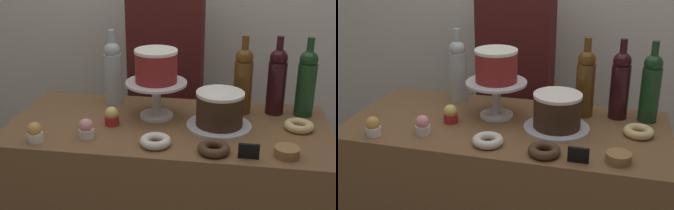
% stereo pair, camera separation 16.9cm
% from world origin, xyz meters
% --- Properties ---
extents(back_wall, '(6.00, 0.05, 2.60)m').
position_xyz_m(back_wall, '(0.00, 0.87, 1.30)').
color(back_wall, silver).
rests_on(back_wall, ground_plane).
extents(cake_stand_pedestal, '(0.25, 0.25, 0.15)m').
position_xyz_m(cake_stand_pedestal, '(-0.06, 0.07, 1.04)').
color(cake_stand_pedestal, silver).
rests_on(cake_stand_pedestal, display_counter).
extents(white_layer_cake, '(0.17, 0.17, 0.13)m').
position_xyz_m(white_layer_cake, '(-0.06, 0.07, 1.15)').
color(white_layer_cake, maroon).
rests_on(white_layer_cake, cake_stand_pedestal).
extents(silver_serving_platter, '(0.25, 0.25, 0.01)m').
position_xyz_m(silver_serving_platter, '(0.20, 0.01, 0.94)').
color(silver_serving_platter, silver).
rests_on(silver_serving_platter, display_counter).
extents(chocolate_round_cake, '(0.18, 0.18, 0.13)m').
position_xyz_m(chocolate_round_cake, '(0.20, 0.01, 1.01)').
color(chocolate_round_cake, '#3D2619').
rests_on(chocolate_round_cake, silver_serving_platter).
extents(wine_bottle_green, '(0.08, 0.08, 0.33)m').
position_xyz_m(wine_bottle_green, '(0.54, 0.18, 1.08)').
color(wine_bottle_green, '#193D1E').
rests_on(wine_bottle_green, display_counter).
extents(wine_bottle_clear, '(0.08, 0.08, 0.33)m').
position_xyz_m(wine_bottle_clear, '(-0.27, 0.20, 1.08)').
color(wine_bottle_clear, '#B2BCC1').
rests_on(wine_bottle_clear, display_counter).
extents(wine_bottle_dark_red, '(0.08, 0.08, 0.33)m').
position_xyz_m(wine_bottle_dark_red, '(0.42, 0.18, 1.08)').
color(wine_bottle_dark_red, black).
rests_on(wine_bottle_dark_red, display_counter).
extents(wine_bottle_amber, '(0.08, 0.08, 0.33)m').
position_xyz_m(wine_bottle_amber, '(0.29, 0.17, 1.08)').
color(wine_bottle_amber, '#5B3814').
rests_on(wine_bottle_amber, display_counter).
extents(cupcake_lemon, '(0.06, 0.06, 0.07)m').
position_xyz_m(cupcake_lemon, '(-0.22, -0.04, 0.97)').
color(cupcake_lemon, red).
rests_on(cupcake_lemon, display_counter).
extents(cupcake_caramel, '(0.06, 0.06, 0.07)m').
position_xyz_m(cupcake_caramel, '(-0.45, -0.23, 0.97)').
color(cupcake_caramel, white).
rests_on(cupcake_caramel, display_counter).
extents(cupcake_strawberry, '(0.06, 0.06, 0.07)m').
position_xyz_m(cupcake_strawberry, '(-0.28, -0.17, 0.97)').
color(cupcake_strawberry, white).
rests_on(cupcake_strawberry, display_counter).
extents(donut_glazed, '(0.11, 0.11, 0.03)m').
position_xyz_m(donut_glazed, '(0.50, 0.02, 0.95)').
color(donut_glazed, '#E0C17F').
rests_on(donut_glazed, display_counter).
extents(donut_sugar, '(0.11, 0.11, 0.03)m').
position_xyz_m(donut_sugar, '(-0.01, -0.19, 0.95)').
color(donut_sugar, silver).
rests_on(donut_sugar, display_counter).
extents(donut_chocolate, '(0.11, 0.11, 0.03)m').
position_xyz_m(donut_chocolate, '(0.19, -0.22, 0.95)').
color(donut_chocolate, '#472D1E').
rests_on(donut_chocolate, display_counter).
extents(cookie_stack, '(0.08, 0.08, 0.03)m').
position_xyz_m(cookie_stack, '(0.44, -0.21, 0.95)').
color(cookie_stack, olive).
rests_on(cookie_stack, display_counter).
extents(price_sign_chalkboard, '(0.07, 0.01, 0.05)m').
position_xyz_m(price_sign_chalkboard, '(0.31, -0.24, 0.96)').
color(price_sign_chalkboard, black).
rests_on(price_sign_chalkboard, display_counter).
extents(barista_figure, '(0.36, 0.22, 1.60)m').
position_xyz_m(barista_figure, '(-0.09, 0.54, 0.84)').
color(barista_figure, black).
rests_on(barista_figure, ground_plane).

